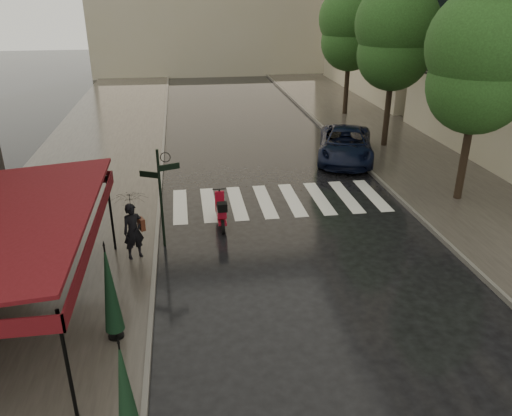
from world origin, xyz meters
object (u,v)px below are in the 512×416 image
object	(u,v)px
pedestrian_with_umbrella	(131,206)
parasol_back	(124,386)
scooter	(221,212)
parked_car	(345,144)
parasol_front	(110,288)

from	to	relation	value
pedestrian_with_umbrella	parasol_back	distance (m)	6.49
scooter	parasol_back	world-z (taller)	parasol_back
pedestrian_with_umbrella	parked_car	distance (m)	12.22
parked_car	parasol_front	bearing A→B (deg)	-110.11
scooter	parked_car	size ratio (longest dim) A/B	0.33
parked_car	parasol_front	xyz separation A→B (m)	(-9.14, -11.93, 0.68)
scooter	parasol_back	size ratio (longest dim) A/B	0.83
parked_car	parasol_back	size ratio (longest dim) A/B	2.55
scooter	parked_car	xyz separation A→B (m)	(6.30, 6.33, 0.20)
pedestrian_with_umbrella	parasol_back	world-z (taller)	pedestrian_with_umbrella
pedestrian_with_umbrella	parked_car	world-z (taller)	pedestrian_with_umbrella
pedestrian_with_umbrella	parasol_front	world-z (taller)	pedestrian_with_umbrella
scooter	parked_car	bearing A→B (deg)	44.93
pedestrian_with_umbrella	scooter	distance (m)	3.51
parasol_back	parked_car	bearing A→B (deg)	59.68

